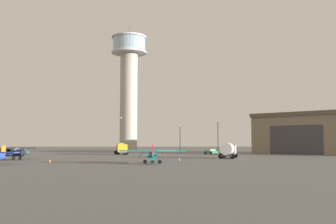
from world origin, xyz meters
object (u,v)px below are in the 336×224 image
(traffic_cone_near_right, at_px, (50,161))
(truck_fuel_tanker_white, at_px, (228,150))
(light_post_west, at_px, (180,137))
(airplane_black, at_px, (9,152))
(light_post_east, at_px, (121,132))
(traffic_cone_near_left, at_px, (179,159))
(light_post_north, at_px, (218,135))
(car_teal, at_px, (20,152))
(control_tower, at_px, (129,80))
(truck_fuel_tanker_yellow, at_px, (121,148))
(car_green, at_px, (211,151))
(airplane_teal, at_px, (152,155))

(traffic_cone_near_right, bearing_deg, truck_fuel_tanker_white, 28.75)
(light_post_west, bearing_deg, airplane_black, -127.09)
(light_post_west, xyz_separation_m, light_post_east, (-16.67, -3.90, 1.35))
(truck_fuel_tanker_white, relative_size, traffic_cone_near_left, 10.57)
(light_post_west, bearing_deg, light_post_north, -26.55)
(light_post_west, bearing_deg, car_teal, -159.56)
(control_tower, height_order, traffic_cone_near_left, control_tower)
(airplane_black, relative_size, car_teal, 2.15)
(control_tower, distance_m, truck_fuel_tanker_white, 70.13)
(airplane_black, height_order, truck_fuel_tanker_yellow, airplane_black)
(control_tower, relative_size, car_teal, 9.38)
(truck_fuel_tanker_yellow, distance_m, car_green, 23.02)
(airplane_black, height_order, light_post_east, light_post_east)
(truck_fuel_tanker_yellow, distance_m, light_post_west, 21.32)
(light_post_east, bearing_deg, car_green, -18.00)
(airplane_teal, relative_size, truck_fuel_tanker_white, 1.44)
(truck_fuel_tanker_yellow, bearing_deg, traffic_cone_near_right, -23.61)
(traffic_cone_near_left, height_order, traffic_cone_near_right, traffic_cone_near_left)
(light_post_north, relative_size, traffic_cone_near_left, 13.55)
(truck_fuel_tanker_yellow, bearing_deg, airplane_teal, -0.41)
(truck_fuel_tanker_white, xyz_separation_m, light_post_east, (-25.23, 31.92, 4.25))
(car_teal, bearing_deg, traffic_cone_near_left, 125.30)
(airplane_teal, distance_m, truck_fuel_tanker_white, 22.87)
(light_post_west, relative_size, traffic_cone_near_right, 13.07)
(control_tower, height_order, car_green, control_tower)
(control_tower, bearing_deg, airplane_black, -101.81)
(light_post_north, bearing_deg, truck_fuel_tanker_yellow, -159.46)
(truck_fuel_tanker_yellow, bearing_deg, light_post_west, 119.63)
(car_green, distance_m, light_post_east, 26.10)
(light_post_east, height_order, traffic_cone_near_left, light_post_east)
(truck_fuel_tanker_yellow, height_order, light_post_north, light_post_north)
(airplane_black, bearing_deg, airplane_teal, -0.59)
(car_teal, height_order, traffic_cone_near_left, car_teal)
(airplane_teal, bearing_deg, traffic_cone_near_left, -32.72)
(car_teal, distance_m, traffic_cone_near_left, 50.57)
(airplane_black, distance_m, truck_fuel_tanker_yellow, 31.89)
(airplane_black, height_order, traffic_cone_near_right, airplane_black)
(control_tower, relative_size, light_post_east, 4.44)
(light_post_west, height_order, traffic_cone_near_left, light_post_west)
(light_post_north, bearing_deg, car_teal, -168.94)
(control_tower, xyz_separation_m, light_post_north, (28.11, -29.83, -20.22))
(light_post_west, bearing_deg, control_tower, 125.79)
(control_tower, relative_size, light_post_west, 5.96)
(truck_fuel_tanker_white, height_order, light_post_east, light_post_east)
(light_post_east, xyz_separation_m, traffic_cone_near_right, (-4.48, -48.21, -5.65))
(truck_fuel_tanker_white, xyz_separation_m, light_post_north, (1.76, 30.66, 3.54))
(light_post_west, xyz_separation_m, traffic_cone_near_right, (-21.14, -52.11, -4.29))
(control_tower, bearing_deg, traffic_cone_near_right, -92.50)
(truck_fuel_tanker_yellow, bearing_deg, light_post_east, 173.45)
(traffic_cone_near_left, distance_m, traffic_cone_near_right, 20.65)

